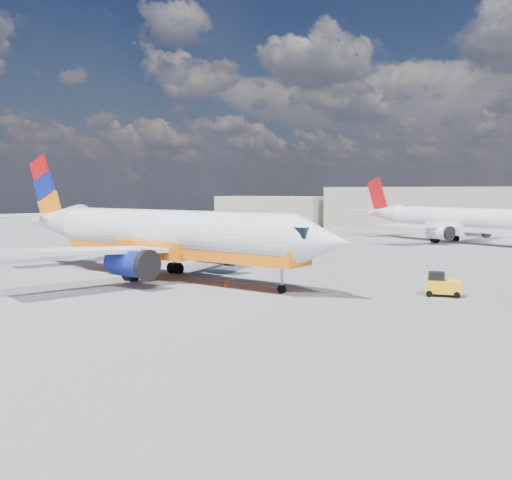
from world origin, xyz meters
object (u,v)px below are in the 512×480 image
Objects in this scene: second_jet at (451,220)px; traffic_cone at (225,283)px; main_jet at (162,235)px; gse_tug at (442,285)px.

traffic_cone is (-2.36, -47.54, -2.92)m from second_jet.
second_jet is (9.09, 47.71, -0.51)m from main_jet.
main_jet is at bearing 175.51° from gse_tug.
gse_tug is at bearing 20.59° from traffic_cone.
main_jet reaches higher than traffic_cone.
gse_tug is 5.18× the size of traffic_cone.
gse_tug is (21.72, 5.81, -2.89)m from main_jet.
traffic_cone is at bearing 1.12° from main_jet.
main_jet is 48.57m from second_jet.
second_jet is at bearing 87.32° from gse_tug.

